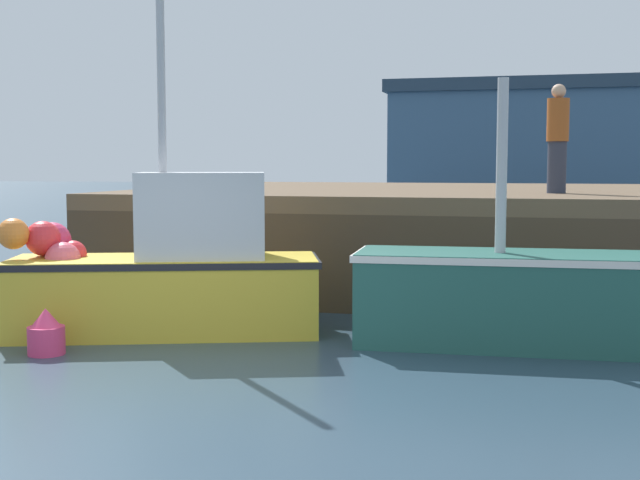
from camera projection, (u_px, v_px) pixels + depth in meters
ground at (169, 396)px, 7.87m from camera, size 120.00×160.00×0.10m
pier at (455, 204)px, 15.09m from camera, size 11.10×8.71×1.66m
fishing_boat_near_left at (167, 271)px, 10.44m from camera, size 4.02×2.44×4.42m
fishing_boat_near_right at (499, 295)px, 9.79m from camera, size 3.41×1.42×3.10m
rowboat at (623, 328)px, 10.02m from camera, size 1.79×1.32×0.37m
dockworker at (558, 139)px, 13.04m from camera, size 0.34×0.34×1.69m
warehouse at (515, 149)px, 35.61m from camera, size 10.18×7.16×5.44m
mooring_buoy_foreground at (46, 334)px, 9.35m from camera, size 0.41×0.41×0.52m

